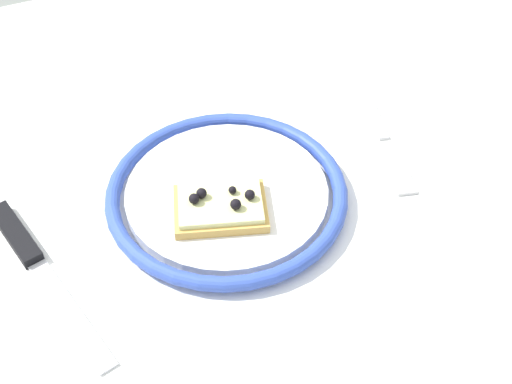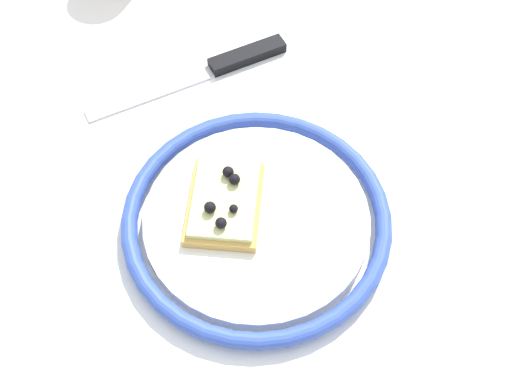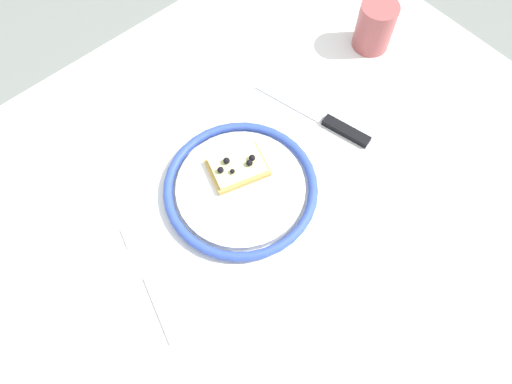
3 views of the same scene
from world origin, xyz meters
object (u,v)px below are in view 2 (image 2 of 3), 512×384
Objects in this scene: pizza_slice_near at (225,202)px; knife at (225,65)px; plate at (256,220)px; dining_table at (287,243)px.

pizza_slice_near is 0.46× the size of knife.
plate is 0.21m from knife.
pizza_slice_near reaches higher than plate.
pizza_slice_near is at bearing 169.54° from knife.
dining_table is 0.21m from knife.
knife reaches higher than dining_table.
dining_table is at bearing -71.88° from plate.
pizza_slice_near is (0.02, 0.03, 0.01)m from plate.
plate reaches higher than knife.
dining_table is 10.32× the size of pizza_slice_near.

